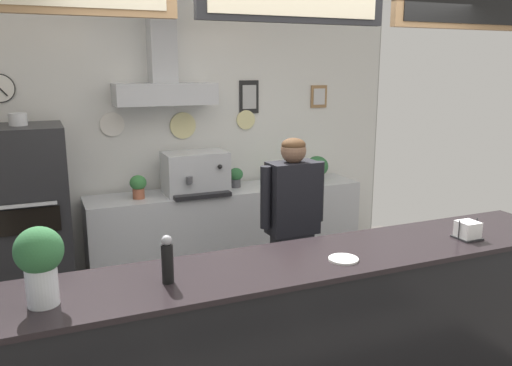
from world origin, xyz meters
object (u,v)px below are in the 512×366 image
at_px(basil_vase, 40,263).
at_px(potted_oregano, 236,176).
at_px(shop_worker, 292,229).
at_px(potted_sage, 138,185).
at_px(pizza_oven, 29,226).
at_px(potted_thyme, 317,167).
at_px(potted_basil, 282,171).
at_px(condiment_plate, 343,259).
at_px(espresso_machine, 195,173).
at_px(pepper_grinder, 167,260).
at_px(napkin_holder, 468,231).

bearing_deg(basil_vase, potted_oregano, 52.22).
xyz_separation_m(shop_worker, basil_vase, (-1.83, -1.12, 0.41)).
bearing_deg(potted_sage, pizza_oven, -171.73).
bearing_deg(pizza_oven, potted_thyme, 3.78).
bearing_deg(pizza_oven, potted_oregano, 6.21).
bearing_deg(shop_worker, basil_vase, 30.05).
relative_size(pizza_oven, shop_worker, 1.11).
xyz_separation_m(potted_basil, potted_sage, (-1.47, -0.02, -0.01)).
height_order(potted_basil, condiment_plate, potted_basil).
height_order(potted_oregano, condiment_plate, potted_oregano).
bearing_deg(shop_worker, potted_sage, -51.01).
distance_m(espresso_machine, basil_vase, 2.68).
relative_size(potted_oregano, potted_thyme, 0.76).
height_order(potted_oregano, potted_thyme, potted_thyme).
relative_size(potted_basil, condiment_plate, 1.44).
bearing_deg(espresso_machine, shop_worker, -69.22).
bearing_deg(shop_worker, pepper_grinder, 39.84).
xyz_separation_m(shop_worker, potted_oregano, (-0.01, 1.23, 0.19)).
xyz_separation_m(shop_worker, potted_sage, (-0.99, 1.16, 0.20)).
height_order(potted_thyme, napkin_holder, potted_thyme).
bearing_deg(pepper_grinder, shop_worker, 41.34).
bearing_deg(condiment_plate, pepper_grinder, 175.29).
bearing_deg(potted_basil, shop_worker, -112.24).
distance_m(espresso_machine, napkin_holder, 2.56).
height_order(potted_oregano, basil_vase, basil_vase).
bearing_deg(potted_oregano, potted_thyme, -1.38).
bearing_deg(potted_basil, potted_oregano, 173.35).
relative_size(pizza_oven, potted_sage, 8.15).
bearing_deg(condiment_plate, potted_sage, 106.67).
xyz_separation_m(pizza_oven, espresso_machine, (1.48, 0.15, 0.30)).
relative_size(pizza_oven, condiment_plate, 10.55).
relative_size(potted_sage, pepper_grinder, 0.87).
xyz_separation_m(pizza_oven, potted_oregano, (1.92, 0.21, 0.22)).
relative_size(napkin_holder, condiment_plate, 0.90).
xyz_separation_m(potted_basil, napkin_holder, (0.15, -2.34, 0.05)).
bearing_deg(espresso_machine, potted_sage, -179.07).
bearing_deg(basil_vase, potted_basil, 44.82).
distance_m(potted_basil, potted_sage, 1.47).
distance_m(pizza_oven, potted_thyme, 2.84).
bearing_deg(napkin_holder, potted_oregano, 104.85).
relative_size(potted_sage, potted_thyme, 0.84).
bearing_deg(pizza_oven, potted_sage, 8.27).
bearing_deg(basil_vase, pepper_grinder, 1.96).
distance_m(pizza_oven, napkin_holder, 3.37).
bearing_deg(potted_thyme, napkin_holder, -96.59).
relative_size(shop_worker, napkin_holder, 10.63).
bearing_deg(pepper_grinder, pizza_oven, 107.49).
relative_size(potted_sage, condiment_plate, 1.30).
height_order(potted_sage, condiment_plate, potted_sage).
height_order(pepper_grinder, condiment_plate, pepper_grinder).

